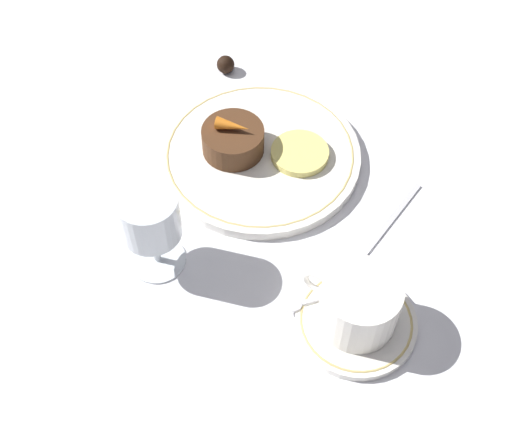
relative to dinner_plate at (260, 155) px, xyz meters
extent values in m
plane|color=white|center=(-0.03, 0.03, -0.01)|extent=(3.00, 3.00, 0.00)
cylinder|color=white|center=(0.00, 0.00, 0.00)|extent=(0.26, 0.26, 0.01)
torus|color=tan|center=(0.00, 0.00, 0.00)|extent=(0.25, 0.25, 0.00)
cylinder|color=white|center=(-0.22, 0.16, 0.00)|extent=(0.14, 0.14, 0.01)
torus|color=tan|center=(-0.22, 0.16, 0.00)|extent=(0.13, 0.13, 0.00)
cylinder|color=white|center=(-0.22, 0.16, 0.03)|extent=(0.09, 0.09, 0.07)
cylinder|color=brown|center=(-0.22, 0.16, 0.04)|extent=(0.07, 0.07, 0.05)
torus|color=white|center=(-0.16, 0.16, 0.04)|extent=(0.03, 0.01, 0.04)
cube|color=silver|center=(-0.19, 0.14, 0.00)|extent=(0.07, 0.07, 0.00)
ellipsoid|color=silver|center=(-0.15, 0.18, 0.00)|extent=(0.03, 0.03, 0.00)
cylinder|color=silver|center=(0.02, 0.20, -0.01)|extent=(0.07, 0.07, 0.01)
cylinder|color=silver|center=(0.02, 0.20, 0.02)|extent=(0.01, 0.01, 0.05)
cylinder|color=silver|center=(0.02, 0.20, 0.08)|extent=(0.07, 0.07, 0.06)
cylinder|color=#470A14|center=(0.02, 0.20, 0.07)|extent=(0.06, 0.06, 0.03)
cube|color=silver|center=(-0.19, 0.00, -0.01)|extent=(0.02, 0.14, 0.01)
cube|color=silver|center=(-0.18, 0.10, -0.01)|extent=(0.03, 0.05, 0.01)
cylinder|color=#4C2D19|center=(0.03, 0.01, 0.02)|extent=(0.08, 0.08, 0.04)
cone|color=orange|center=(0.03, 0.01, 0.05)|extent=(0.05, 0.03, 0.02)
cylinder|color=#EFE075|center=(-0.05, -0.02, 0.01)|extent=(0.08, 0.08, 0.01)
sphere|color=black|center=(0.13, -0.12, 0.00)|extent=(0.03, 0.03, 0.03)
camera|label=1|loc=(-0.31, 0.54, 0.70)|focal=50.00mm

